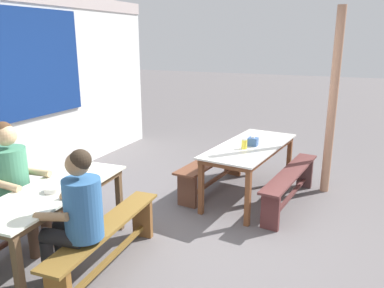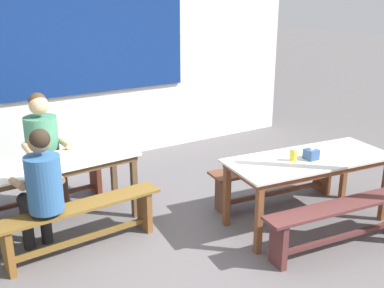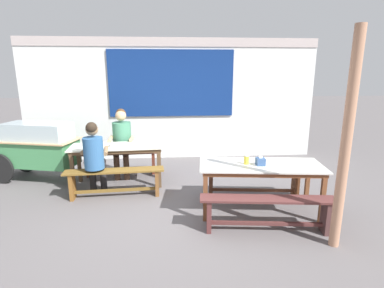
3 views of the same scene
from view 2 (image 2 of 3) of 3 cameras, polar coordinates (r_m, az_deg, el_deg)
ground_plane at (r=4.68m, az=0.52°, el=-12.23°), size 40.00×40.00×0.00m
backdrop_wall at (r=6.65m, az=-12.76°, el=10.04°), size 6.79×0.23×2.78m
dining_table_far at (r=4.93m, az=-16.28°, el=-2.88°), size 1.68×0.72×0.74m
dining_table_near at (r=4.96m, az=14.21°, el=-2.45°), size 1.83×0.93×0.74m
bench_far_back at (r=5.56m, az=-17.93°, el=-4.43°), size 1.54×0.37×0.47m
bench_far_front at (r=4.58m, az=-13.47°, el=-9.07°), size 1.63×0.35×0.47m
bench_near_back at (r=5.50m, az=10.25°, el=-3.95°), size 1.67×0.50×0.47m
bench_near_front at (r=4.71m, az=18.21°, el=-8.61°), size 1.76×0.45×0.47m
person_center_facing at (r=5.36m, az=-17.79°, el=-0.04°), size 0.48×0.55×1.34m
person_left_back_turned at (r=4.38m, az=-18.02°, el=-4.91°), size 0.46×0.55×1.27m
tissue_box at (r=4.88m, az=14.45°, el=-1.21°), size 0.12×0.12×0.13m
condiment_jar at (r=4.79m, az=12.36°, el=-1.28°), size 0.07×0.07×0.13m
soup_bowl at (r=4.83m, az=-16.76°, el=-2.02°), size 0.17×0.17×0.05m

